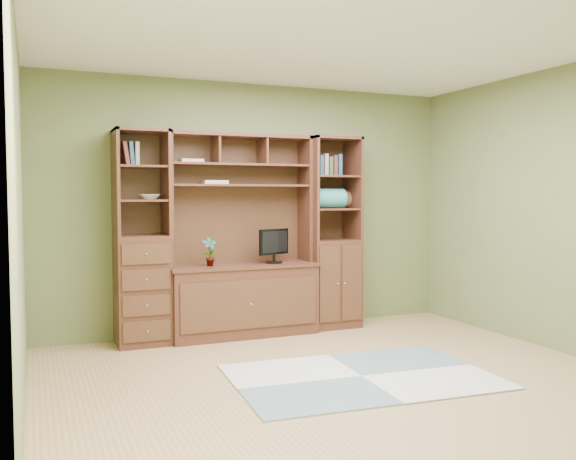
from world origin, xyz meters
name	(u,v)px	position (x,y,z in m)	size (l,w,h in m)	color
room	(342,212)	(0.00, 0.00, 1.30)	(4.60, 4.10, 2.64)	tan
center_hutch	(242,235)	(-0.22, 1.73, 1.02)	(1.54, 0.53, 2.05)	#472418
left_tower	(142,238)	(-1.22, 1.77, 1.02)	(0.50, 0.45, 2.05)	#472418
right_tower	(331,232)	(0.81, 1.77, 1.02)	(0.55, 0.45, 2.05)	#472418
rug	(361,377)	(0.18, 0.00, 0.01)	(2.01, 1.34, 0.01)	#9BA1A0
monitor	(274,240)	(0.11, 1.70, 0.97)	(0.40, 0.18, 0.49)	black
orchid	(210,252)	(-0.57, 1.70, 0.87)	(0.15, 0.10, 0.29)	#995B33
magazines	(215,182)	(-0.48, 1.82, 1.56)	(0.24, 0.18, 0.04)	beige
bowl	(149,197)	(-1.14, 1.77, 1.41)	(0.20, 0.20, 0.05)	beige
blanket_teal	(328,198)	(0.74, 1.73, 1.39)	(0.36, 0.21, 0.21)	teal
blanket_red	(339,199)	(0.95, 1.85, 1.38)	(0.34, 0.19, 0.19)	brown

